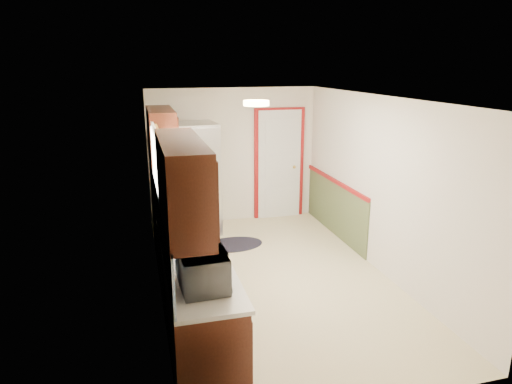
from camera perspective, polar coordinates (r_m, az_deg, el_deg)
room_shell at (r=5.85m, az=2.36°, el=-0.12°), size 3.20×5.20×2.52m
kitchen_run at (r=5.47m, az=-9.27°, el=-5.79°), size 0.63×4.00×2.20m
back_wall_trim at (r=8.26m, az=4.37°, el=2.37°), size 1.12×2.30×2.08m
ceiling_fixture at (r=5.37m, az=0.03°, el=11.06°), size 0.30×0.30×0.06m
microwave at (r=3.99m, az=-6.71°, el=-8.95°), size 0.35×0.60×0.40m
refrigerator at (r=7.70m, az=-7.84°, el=1.63°), size 0.84×0.81×1.87m
rug at (r=7.36m, az=-2.91°, el=-6.57°), size 0.99×0.67×0.01m
cooktop at (r=6.73m, az=-10.17°, el=-0.44°), size 0.54×0.65×0.02m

